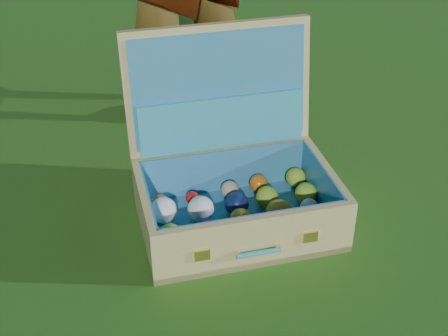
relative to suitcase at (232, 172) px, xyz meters
The scene contains 2 objects.
ground 0.28m from the suitcase, 128.77° to the right, with size 60.00×60.00×0.00m, color #215114.
suitcase is the anchor object (origin of this frame).
Camera 1 is at (-0.75, -1.15, 1.22)m, focal length 50.00 mm.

